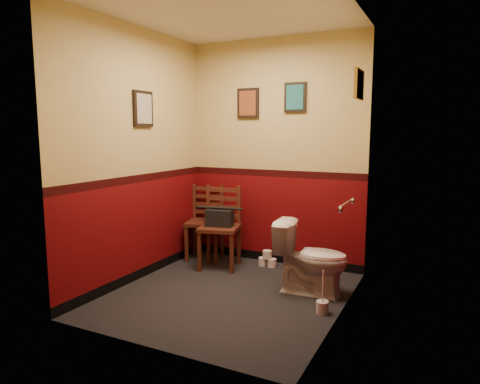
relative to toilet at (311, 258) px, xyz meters
The scene contains 17 objects.
floor 0.90m from the toilet, 150.94° to the right, with size 2.20×2.40×0.00m, color black.
ceiling 2.48m from the toilet, 150.94° to the right, with size 2.20×2.40×0.00m, color silver.
wall_back 1.46m from the toilet, 131.99° to the left, with size 2.20×2.70×0.00m, color #5B080B.
wall_front 2.02m from the toilet, 114.23° to the right, with size 2.20×2.70×0.00m, color #5B080B.
wall_left 2.11m from the toilet, 167.60° to the right, with size 2.40×2.70×0.00m, color #5B080B.
wall_right 1.14m from the toilet, 46.47° to the right, with size 2.40×2.70×0.00m, color #5B080B.
grab_bar 0.70m from the toilet, 23.24° to the right, with size 0.05×0.56×0.06m.
framed_print_back_a 2.07m from the toilet, 143.93° to the left, with size 0.28×0.04×0.36m.
framed_print_back_b 1.88m from the toilet, 121.09° to the left, with size 0.26×0.04×0.34m.
framed_print_left 2.36m from the toilet, behind, with size 0.04×0.30×0.38m.
framed_print_right 1.74m from the toilet, 29.08° to the left, with size 0.04×0.34×0.28m.
toilet is the anchor object (origin of this frame).
toilet_brush 0.57m from the toilet, 60.99° to the right, with size 0.11×0.11×0.40m.
chair_left 1.70m from the toilet, 159.20° to the left, with size 0.54×0.54×0.93m.
chair_right 1.29m from the toilet, 163.74° to the left, with size 0.54×0.54×0.96m.
handbag 1.28m from the toilet, 165.44° to the left, with size 0.34×0.21×0.23m.
tp_stack 0.98m from the toilet, 140.25° to the left, with size 0.23×0.12×0.20m.
Camera 1 is at (1.90, -3.61, 1.61)m, focal length 32.00 mm.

